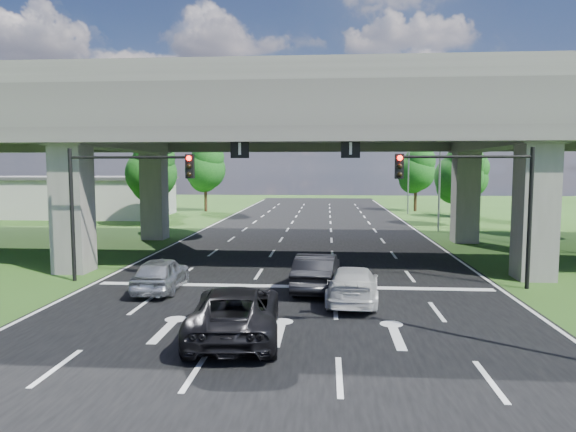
# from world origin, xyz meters

# --- Properties ---
(ground) EXTENTS (160.00, 160.00, 0.00)m
(ground) POSITION_xyz_m (0.00, 0.00, 0.00)
(ground) COLOR #2D4F19
(ground) RESTS_ON ground
(road) EXTENTS (18.00, 120.00, 0.03)m
(road) POSITION_xyz_m (0.00, 10.00, 0.01)
(road) COLOR black
(road) RESTS_ON ground
(overpass) EXTENTS (80.00, 15.00, 10.00)m
(overpass) POSITION_xyz_m (0.00, 12.00, 7.92)
(overpass) COLOR #3D3A37
(overpass) RESTS_ON ground
(warehouse) EXTENTS (20.00, 10.00, 4.00)m
(warehouse) POSITION_xyz_m (-26.00, 35.00, 2.00)
(warehouse) COLOR #9E9E99
(warehouse) RESTS_ON ground
(signal_right) EXTENTS (5.76, 0.54, 6.00)m
(signal_right) POSITION_xyz_m (7.82, 3.94, 4.19)
(signal_right) COLOR black
(signal_right) RESTS_ON ground
(signal_left) EXTENTS (5.76, 0.54, 6.00)m
(signal_left) POSITION_xyz_m (-7.82, 3.94, 4.19)
(signal_left) COLOR black
(signal_left) RESTS_ON ground
(streetlight_far) EXTENTS (3.38, 0.25, 10.00)m
(streetlight_far) POSITION_xyz_m (10.10, 24.00, 5.85)
(streetlight_far) COLOR gray
(streetlight_far) RESTS_ON ground
(streetlight_beyond) EXTENTS (3.38, 0.25, 10.00)m
(streetlight_beyond) POSITION_xyz_m (10.10, 40.00, 5.85)
(streetlight_beyond) COLOR gray
(streetlight_beyond) RESTS_ON ground
(tree_left_near) EXTENTS (4.50, 4.50, 7.80)m
(tree_left_near) POSITION_xyz_m (-13.95, 26.00, 4.82)
(tree_left_near) COLOR black
(tree_left_near) RESTS_ON ground
(tree_left_mid) EXTENTS (3.91, 3.90, 6.76)m
(tree_left_mid) POSITION_xyz_m (-16.95, 34.00, 4.17)
(tree_left_mid) COLOR black
(tree_left_mid) RESTS_ON ground
(tree_left_far) EXTENTS (4.80, 4.80, 8.32)m
(tree_left_far) POSITION_xyz_m (-12.95, 42.00, 5.14)
(tree_left_far) COLOR black
(tree_left_far) RESTS_ON ground
(tree_right_near) EXTENTS (4.20, 4.20, 7.28)m
(tree_right_near) POSITION_xyz_m (13.05, 28.00, 4.50)
(tree_right_near) COLOR black
(tree_right_near) RESTS_ON ground
(tree_right_mid) EXTENTS (3.91, 3.90, 6.76)m
(tree_right_mid) POSITION_xyz_m (16.05, 36.00, 4.17)
(tree_right_mid) COLOR black
(tree_right_mid) RESTS_ON ground
(tree_right_far) EXTENTS (4.50, 4.50, 7.80)m
(tree_right_far) POSITION_xyz_m (12.05, 44.00, 4.82)
(tree_right_far) COLOR black
(tree_right_far) RESTS_ON ground
(car_silver) EXTENTS (1.87, 4.23, 1.42)m
(car_silver) POSITION_xyz_m (-5.40, 2.34, 0.74)
(car_silver) COLOR #B2B5BA
(car_silver) RESTS_ON road
(car_dark) EXTENTS (2.02, 4.77, 1.53)m
(car_dark) POSITION_xyz_m (1.06, 3.00, 0.79)
(car_dark) COLOR black
(car_dark) RESTS_ON road
(car_white) EXTENTS (2.26, 4.80, 1.35)m
(car_white) POSITION_xyz_m (2.47, 1.12, 0.71)
(car_white) COLOR #B6B6B6
(car_white) RESTS_ON road
(car_trailing) EXTENTS (3.05, 5.75, 1.54)m
(car_trailing) POSITION_xyz_m (-1.26, -3.21, 0.80)
(car_trailing) COLOR black
(car_trailing) RESTS_ON road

